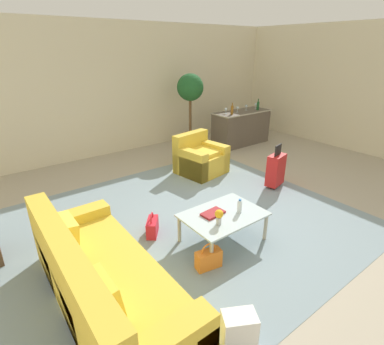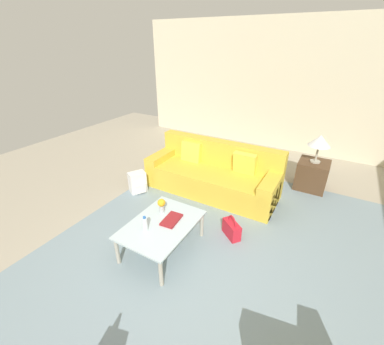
{
  "view_description": "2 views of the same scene",
  "coord_description": "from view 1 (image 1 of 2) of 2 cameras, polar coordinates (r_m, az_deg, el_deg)",
  "views": [
    {
      "loc": [
        -2.86,
        -3.06,
        2.52
      ],
      "look_at": [
        -0.83,
        -0.36,
        1.1
      ],
      "focal_mm": 28.0,
      "sensor_mm": 36.0,
      "label": 1
    },
    {
      "loc": [
        1.72,
        1.19,
        2.56
      ],
      "look_at": [
        -0.75,
        -0.24,
        1.09
      ],
      "focal_mm": 24.0,
      "sensor_mm": 36.0,
      "label": 2
    }
  ],
  "objects": [
    {
      "name": "ground_plane",
      "position": [
        4.89,
        5.28,
        -8.34
      ],
      "size": [
        12.0,
        12.0,
        0.0
      ],
      "primitive_type": "plane",
      "color": "#A89E89"
    },
    {
      "name": "wall_back",
      "position": [
        7.73,
        -15.52,
        14.83
      ],
      "size": [
        10.24,
        0.12,
        3.1
      ],
      "primitive_type": "cube",
      "color": "beige",
      "rests_on": "ground"
    },
    {
      "name": "wall_right",
      "position": [
        8.55,
        32.57,
        12.87
      ],
      "size": [
        0.12,
        8.0,
        3.1
      ],
      "primitive_type": "cube",
      "color": "beige",
      "rests_on": "ground"
    },
    {
      "name": "area_rug",
      "position": [
        4.7,
        -1.91,
        -9.6
      ],
      "size": [
        5.2,
        4.4,
        0.01
      ],
      "primitive_type": "cube",
      "color": "gray",
      "rests_on": "ground"
    },
    {
      "name": "couch",
      "position": [
        3.38,
        -17.36,
        -19.53
      ],
      "size": [
        0.92,
        2.42,
        0.91
      ],
      "color": "gold",
      "rests_on": "ground"
    },
    {
      "name": "armchair",
      "position": [
        6.43,
        1.37,
        2.56
      ],
      "size": [
        1.02,
        0.97,
        0.83
      ],
      "color": "gold",
      "rests_on": "ground"
    },
    {
      "name": "coffee_table",
      "position": [
        4.15,
        5.98,
        -8.41
      ],
      "size": [
        1.09,
        0.78,
        0.43
      ],
      "color": "silver",
      "rests_on": "ground"
    },
    {
      "name": "water_bottle",
      "position": [
        4.14,
        9.05,
        -6.38
      ],
      "size": [
        0.06,
        0.06,
        0.2
      ],
      "color": "silver",
      "rests_on": "coffee_table"
    },
    {
      "name": "coffee_table_book",
      "position": [
        4.09,
        4.0,
        -7.75
      ],
      "size": [
        0.33,
        0.22,
        0.03
      ],
      "primitive_type": "cube",
      "rotation": [
        0.0,
        0.0,
        0.08
      ],
      "color": "maroon",
      "rests_on": "coffee_table"
    },
    {
      "name": "flower_vase",
      "position": [
        3.83,
        5.16,
        -8.2
      ],
      "size": [
        0.11,
        0.11,
        0.21
      ],
      "color": "#B2B7BC",
      "rests_on": "coffee_table"
    },
    {
      "name": "bar_console",
      "position": [
        8.47,
        9.3,
        8.53
      ],
      "size": [
        1.67,
        0.68,
        0.91
      ],
      "color": "brown",
      "rests_on": "ground"
    },
    {
      "name": "wine_glass_leftmost",
      "position": [
        7.98,
        6.49,
        11.83
      ],
      "size": [
        0.08,
        0.08,
        0.15
      ],
      "color": "silver",
      "rests_on": "bar_console"
    },
    {
      "name": "wine_glass_left_of_centre",
      "position": [
        8.21,
        8.67,
        12.03
      ],
      "size": [
        0.08,
        0.08,
        0.15
      ],
      "color": "silver",
      "rests_on": "bar_console"
    },
    {
      "name": "wine_glass_right_of_centre",
      "position": [
        8.51,
        10.31,
        12.31
      ],
      "size": [
        0.08,
        0.08,
        0.15
      ],
      "color": "silver",
      "rests_on": "bar_console"
    },
    {
      "name": "wine_glass_rightmost",
      "position": [
        8.78,
        12.09,
        12.5
      ],
      "size": [
        0.08,
        0.08,
        0.15
      ],
      "color": "silver",
      "rests_on": "bar_console"
    },
    {
      "name": "wine_bottle_amber",
      "position": [
        7.91,
        7.65,
        11.75
      ],
      "size": [
        0.07,
        0.07,
        0.3
      ],
      "color": "brown",
      "rests_on": "bar_console"
    },
    {
      "name": "wine_bottle_green",
      "position": [
        8.62,
        12.44,
        12.34
      ],
      "size": [
        0.07,
        0.07,
        0.3
      ],
      "color": "#194C23",
      "rests_on": "bar_console"
    },
    {
      "name": "suitcase_red",
      "position": [
        5.93,
        15.67,
        0.55
      ],
      "size": [
        0.44,
        0.31,
        0.85
      ],
      "color": "red",
      "rests_on": "ground"
    },
    {
      "name": "handbag_red",
      "position": [
        4.42,
        -7.55,
        -10.19
      ],
      "size": [
        0.31,
        0.34,
        0.36
      ],
      "color": "red",
      "rests_on": "ground"
    },
    {
      "name": "handbag_orange",
      "position": [
        3.81,
        3.16,
        -16.09
      ],
      "size": [
        0.34,
        0.2,
        0.36
      ],
      "color": "orange",
      "rests_on": "ground"
    },
    {
      "name": "backpack_white",
      "position": [
        3.03,
        8.79,
        -27.78
      ],
      "size": [
        0.36,
        0.34,
        0.4
      ],
      "color": "white",
      "rests_on": "ground"
    },
    {
      "name": "potted_ficus",
      "position": [
        7.9,
        -0.33,
        13.75
      ],
      "size": [
        0.68,
        0.68,
        1.91
      ],
      "color": "#84664C",
      "rests_on": "ground"
    }
  ]
}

